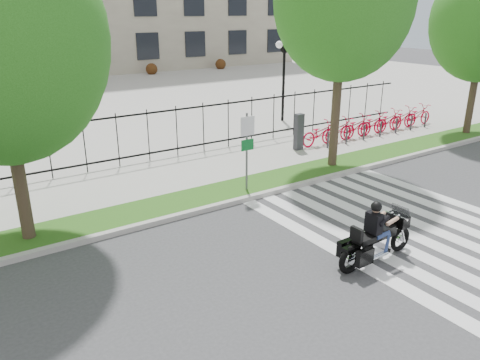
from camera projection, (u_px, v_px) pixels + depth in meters
ground at (271, 281)px, 10.26m from camera, size 120.00×120.00×0.00m
curb at (184, 215)px, 13.43m from camera, size 60.00×0.20×0.15m
grass_verge at (171, 205)px, 14.09m from camera, size 60.00×1.50×0.15m
sidewalk at (139, 181)px, 16.04m from camera, size 60.00×3.50×0.15m
plaza at (31, 103)px, 29.71m from camera, size 80.00×34.00×0.10m
crosswalk_stripes at (411, 227)px, 12.80m from camera, size 5.70×8.00×0.01m
iron_fence at (118, 140)px, 17.03m from camera, size 30.00×0.06×2.00m
lamp_post_right at (284, 61)px, 23.78m from camera, size 1.06×0.70×4.25m
street_tree_2 at (344, 0)px, 15.62m from camera, size 4.75×4.75×8.53m
bike_share_station at (372, 124)px, 21.64m from camera, size 8.95×0.88×1.50m
sign_pole_regulatory at (247, 142)px, 14.57m from camera, size 0.50×0.09×2.50m
motorcycle_rider at (377, 237)px, 10.88m from camera, size 2.43×0.71×1.88m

